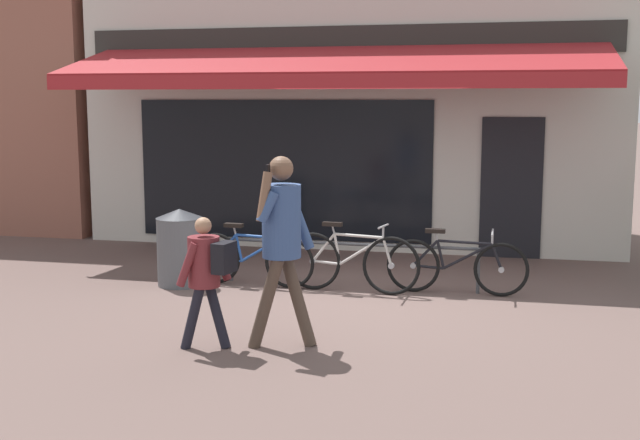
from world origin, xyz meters
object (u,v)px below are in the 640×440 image
object	(u,v)px
bicycle_blue	(252,258)
bicycle_silver	(351,261)
bicycle_black	(456,265)
pedestrian_adult	(282,230)
litter_bin	(180,247)
pedestrian_child	(207,268)

from	to	relation	value
bicycle_blue	bicycle_silver	world-z (taller)	bicycle_silver
bicycle_black	pedestrian_adult	bearing A→B (deg)	-120.56
bicycle_silver	bicycle_black	distance (m)	1.28
bicycle_black	bicycle_blue	bearing A→B (deg)	-176.86
bicycle_blue	litter_bin	distance (m)	0.93
pedestrian_adult	pedestrian_child	distance (m)	0.79
bicycle_black	litter_bin	bearing A→B (deg)	-174.77
bicycle_blue	pedestrian_adult	size ratio (longest dim) A/B	0.89
litter_bin	bicycle_black	bearing A→B (deg)	4.91
bicycle_blue	litter_bin	xyz separation A→B (m)	(-0.90, -0.17, 0.14)
pedestrian_adult	bicycle_blue	bearing A→B (deg)	-62.34
bicycle_blue	pedestrian_adult	bearing A→B (deg)	-61.67
bicycle_black	pedestrian_adult	xyz separation A→B (m)	(-1.50, -2.50, 0.77)
bicycle_blue	bicycle_silver	bearing A→B (deg)	1.89
bicycle_black	litter_bin	distance (m)	3.48
bicycle_black	pedestrian_adult	size ratio (longest dim) A/B	0.93
bicycle_blue	bicycle_silver	distance (m)	1.29
bicycle_blue	litter_bin	world-z (taller)	litter_bin
pedestrian_child	bicycle_black	bearing A→B (deg)	-117.95
pedestrian_adult	pedestrian_child	size ratio (longest dim) A/B	1.45
litter_bin	pedestrian_child	bearing A→B (deg)	-61.90
bicycle_silver	bicycle_black	size ratio (longest dim) A/B	1.00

